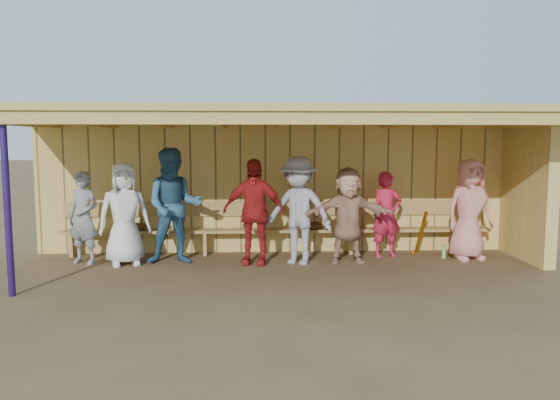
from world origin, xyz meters
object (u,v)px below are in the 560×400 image
object	(u,v)px
player_a	(83,218)
player_h	(469,209)
player_c	(174,206)
player_d	(253,212)
bench	(278,224)
player_f	(348,215)
player_g	(387,215)
player_b	(124,214)
player_e	(299,210)

from	to	relation	value
player_a	player_h	world-z (taller)	player_h
player_c	player_d	xyz separation A→B (m)	(1.30, -0.12, -0.09)
player_a	bench	bearing A→B (deg)	31.61
player_a	player_f	world-z (taller)	player_f
player_g	player_h	xyz separation A→B (m)	(1.35, -0.26, 0.12)
player_f	player_b	bearing A→B (deg)	177.39
player_g	player_h	distance (m)	1.38
player_e	player_b	bearing A→B (deg)	-157.20
player_a	player_g	bearing A→B (deg)	23.24
player_f	player_d	bearing A→B (deg)	178.68
player_b	player_c	distance (m)	0.80
player_d	player_b	bearing A→B (deg)	-170.77
player_e	player_g	xyz separation A→B (m)	(1.57, 0.45, -0.14)
player_d	player_e	world-z (taller)	player_e
player_f	player_e	bearing A→B (deg)	179.68
player_c	player_h	xyz separation A→B (m)	(4.96, 0.07, -0.09)
player_b	player_d	bearing A→B (deg)	-21.26
player_a	player_e	size ratio (longest dim) A/B	0.86
player_f	player_h	xyz separation A→B (m)	(2.10, 0.17, 0.07)
player_a	player_d	xyz separation A→B (m)	(2.79, -0.17, 0.10)
player_b	player_e	bearing A→B (deg)	-20.96
player_c	player_b	bearing A→B (deg)	-179.56
player_f	bench	size ratio (longest dim) A/B	0.21
player_h	player_c	bearing A→B (deg)	167.92
player_d	player_h	distance (m)	3.66
bench	player_c	bearing A→B (deg)	-157.86
player_g	player_h	size ratio (longest dim) A/B	0.86
player_g	player_b	bearing A→B (deg)	173.39
player_d	player_f	xyz separation A→B (m)	(1.56, 0.02, -0.07)
player_c	player_h	world-z (taller)	player_c
player_b	player_g	world-z (taller)	player_b
player_b	player_c	bearing A→B (deg)	-15.31
player_a	bench	world-z (taller)	player_a
player_g	player_d	bearing A→B (deg)	179.25
player_g	bench	world-z (taller)	player_g
player_a	player_b	xyz separation A→B (m)	(0.69, -0.11, 0.08)
bench	player_h	bearing A→B (deg)	-11.10
player_e	bench	world-z (taller)	player_e
player_d	player_f	bearing A→B (deg)	11.49
player_e	player_g	bearing A→B (deg)	40.00
player_h	player_d	bearing A→B (deg)	170.05
player_a	player_d	distance (m)	2.79
player_g	player_c	bearing A→B (deg)	173.52
bench	player_g	bearing A→B (deg)	-11.41
player_a	player_d	size ratio (longest dim) A/B	0.88
player_a	player_h	bearing A→B (deg)	20.31
player_b	player_g	distance (m)	4.42
player_c	player_e	distance (m)	2.04
player_c	bench	world-z (taller)	player_c
player_f	player_h	size ratio (longest dim) A/B	0.92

